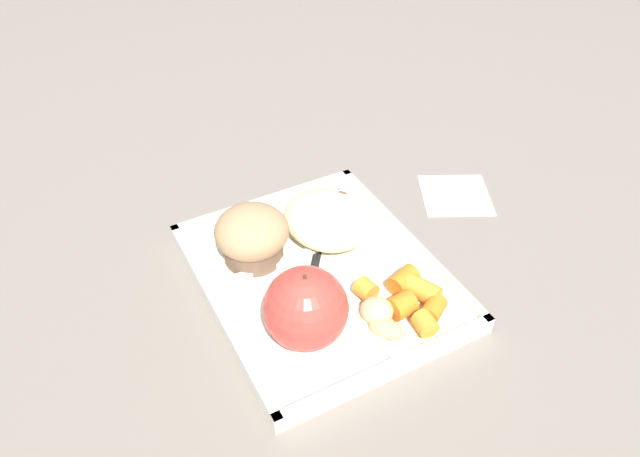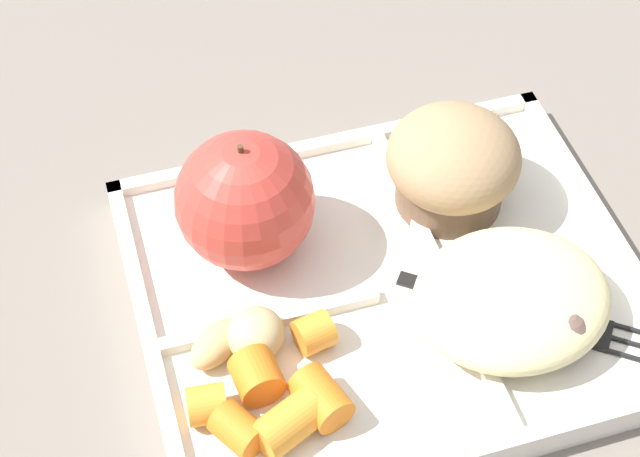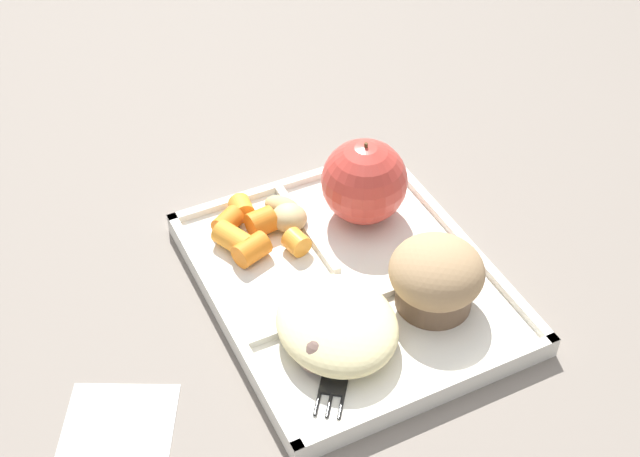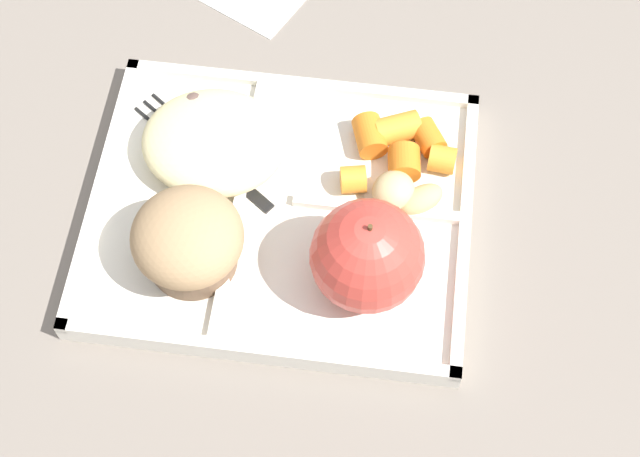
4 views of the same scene
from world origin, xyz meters
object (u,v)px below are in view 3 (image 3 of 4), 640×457
at_px(plastic_fork, 340,354).
at_px(green_apple, 364,182).
at_px(bran_muffin, 436,277).
at_px(lunch_tray, 349,283).

bearing_deg(plastic_fork, green_apple, 145.64).
distance_m(bran_muffin, plastic_fork, 0.11).
relative_size(lunch_tray, plastic_fork, 2.29).
xyz_separation_m(lunch_tray, green_apple, (-0.08, 0.06, 0.05)).
height_order(lunch_tray, plastic_fork, lunch_tray).
bearing_deg(bran_muffin, green_apple, 180.00).
height_order(green_apple, bran_muffin, green_apple).
bearing_deg(lunch_tray, green_apple, 143.52).
bearing_deg(bran_muffin, lunch_tray, -138.00).
height_order(lunch_tray, green_apple, green_apple).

